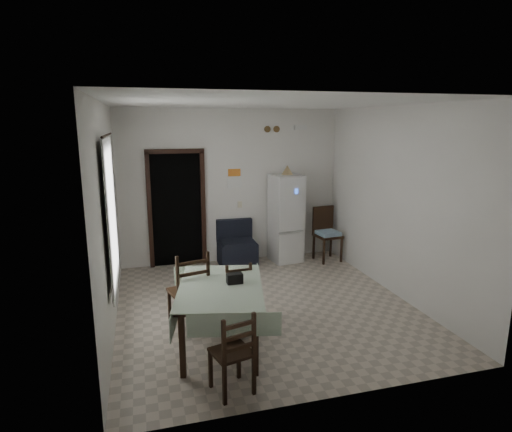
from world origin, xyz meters
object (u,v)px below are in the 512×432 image
object	(u,v)px
navy_seat	(237,243)
corner_chair	(328,234)
dining_chair_near_head	(232,351)
fridge	(286,218)
dining_chair_far_right	(236,291)
dining_chair_far_left	(188,290)
dining_table	(221,316)

from	to	relation	value
navy_seat	corner_chair	world-z (taller)	corner_chair
corner_chair	dining_chair_near_head	size ratio (longest dim) A/B	1.19
fridge	corner_chair	xyz separation A→B (m)	(0.79, -0.22, -0.32)
corner_chair	dining_chair_far_right	bearing A→B (deg)	-144.38
fridge	dining_chair_far_left	world-z (taller)	fridge
dining_chair_far_right	dining_chair_near_head	xyz separation A→B (m)	(-0.38, -1.50, 0.01)
corner_chair	dining_chair_far_left	xyz separation A→B (m)	(-2.93, -2.14, 0.02)
fridge	dining_table	bearing A→B (deg)	-130.13
fridge	navy_seat	world-z (taller)	fridge
corner_chair	dining_table	size ratio (longest dim) A/B	0.71
dining_chair_far_left	dining_chair_far_right	xyz separation A→B (m)	(0.64, 0.06, -0.11)
dining_chair_near_head	dining_chair_far_right	bearing A→B (deg)	-119.00
dining_chair_far_right	dining_chair_near_head	distance (m)	1.55
corner_chair	dining_chair_far_right	distance (m)	3.10
navy_seat	dining_table	bearing A→B (deg)	-105.65
fridge	dining_chair_far_right	size ratio (longest dim) A/B	1.95
dining_table	corner_chair	bearing A→B (deg)	58.34
dining_table	dining_chair_near_head	bearing A→B (deg)	-81.45
fridge	dining_table	size ratio (longest dim) A/B	1.14
fridge	dining_chair_near_head	world-z (taller)	fridge
dining_chair_far_left	dining_chair_near_head	bearing A→B (deg)	86.78
fridge	dining_chair_near_head	xyz separation A→B (m)	(-1.89, -3.80, -0.40)
dining_chair_far_left	dining_chair_far_right	world-z (taller)	dining_chair_far_left
dining_chair_far_left	dining_chair_near_head	size ratio (longest dim) A/B	1.23
dining_chair_far_right	dining_chair_far_left	bearing A→B (deg)	1.67
dining_chair_far_left	dining_chair_far_right	size ratio (longest dim) A/B	1.25
dining_table	dining_chair_far_left	size ratio (longest dim) A/B	1.37
fridge	dining_chair_near_head	distance (m)	4.27
dining_table	dining_chair_far_right	world-z (taller)	dining_chair_far_right
navy_seat	corner_chair	xyz separation A→B (m)	(1.75, -0.22, 0.11)
navy_seat	dining_table	distance (m)	3.02
dining_chair_near_head	dining_table	bearing A→B (deg)	-108.96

